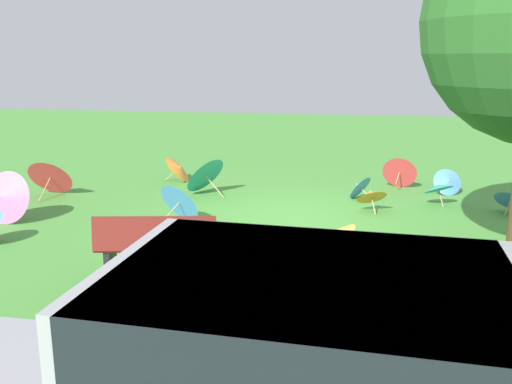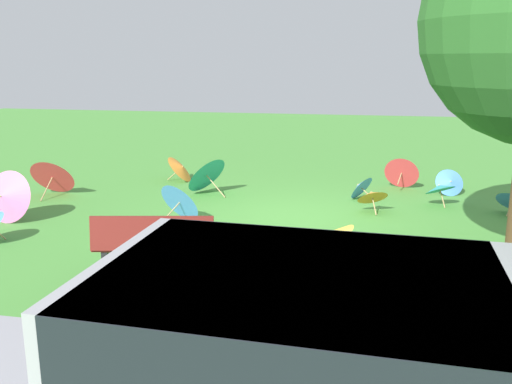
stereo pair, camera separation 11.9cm
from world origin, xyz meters
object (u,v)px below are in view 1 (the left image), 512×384
van_dark (427,372)px  parasol_teal_3 (438,187)px  parasol_blue_0 (182,200)px  parasol_blue_1 (448,182)px  parasol_blue_3 (359,186)px  parasol_red_2 (400,171)px  parasol_pink_1 (3,197)px  parasol_blue_2 (511,199)px  parasol_yellow_0 (331,236)px  park_bench (157,246)px  parasol_red_3 (52,174)px  parasol_orange_2 (371,195)px  parasol_orange_1 (179,168)px  parasol_teal_0 (203,173)px

van_dark → parasol_teal_3: van_dark is taller
parasol_blue_0 → parasol_blue_1: (-5.04, -2.97, -0.11)m
parasol_blue_1 → parasol_blue_3: size_ratio=0.94×
parasol_red_2 → parasol_pink_1: size_ratio=0.85×
parasol_red_2 → parasol_teal_3: bearing=112.9°
parasol_blue_2 → parasol_yellow_0: bearing=44.6°
van_dark → park_bench: (3.06, -3.26, -0.45)m
parasol_blue_0 → parasol_red_3: size_ratio=0.99×
parasol_orange_2 → parasol_teal_3: (-1.32, -0.73, 0.04)m
parasol_red_3 → van_dark: bearing=133.5°
van_dark → parasol_yellow_0: size_ratio=6.12×
parasol_orange_1 → parasol_pink_1: parasol_pink_1 is taller
parasol_blue_2 → parasol_orange_1: 7.28m
parasol_blue_0 → parasol_teal_3: bearing=-157.4°
park_bench → parasol_blue_2: park_bench is taller
parasol_teal_0 → parasol_orange_1: 1.47m
parasol_orange_2 → parasol_teal_3: bearing=-151.2°
park_bench → parasol_pink_1: 4.07m
park_bench → parasol_red_2: size_ratio=1.96×
park_bench → parasol_blue_0: park_bench is taller
parasol_red_2 → parasol_blue_2: parasol_red_2 is taller
parasol_blue_2 → parasol_orange_1: size_ratio=1.00×
parasol_red_2 → parasol_blue_2: (-1.93, 1.86, -0.10)m
van_dark → parasol_red_2: size_ratio=5.51×
parasol_blue_3 → parasol_teal_3: bearing=170.2°
parasol_yellow_0 → parasol_red_2: bearing=-104.4°
parasol_orange_1 → parasol_blue_0: bearing=109.1°
parasol_orange_2 → parasol_blue_3: 1.03m
parasol_blue_0 → parasol_teal_3: size_ratio=1.19×
parasol_blue_2 → parasol_orange_1: bearing=-12.7°
parasol_red_2 → parasol_teal_0: 4.48m
parasol_red_2 → parasol_blue_3: 1.55m
parasol_red_2 → parasol_red_3: 7.70m
parasol_blue_2 → parasol_red_2: bearing=-44.0°
parasol_pink_1 → parasol_orange_1: bearing=-116.3°
parasol_blue_3 → parasol_pink_1: size_ratio=0.72×
parasol_pink_1 → parasol_teal_3: bearing=-160.8°
parasol_blue_2 → parasol_teal_0: bearing=-4.2°
parasol_teal_0 → parasol_pink_1: 4.02m
parasol_blue_0 → parasol_orange_1: 3.39m
parasol_yellow_0 → parasol_blue_1: parasol_yellow_0 is taller
park_bench → parasol_red_2: (-3.54, -6.16, -0.08)m
van_dark → parasol_pink_1: bearing=-38.0°
parasol_yellow_0 → park_bench: bearing=26.2°
parasol_orange_1 → parasol_orange_2: bearing=156.3°
parasol_blue_1 → parasol_orange_2: 2.42m
parasol_yellow_0 → parasol_orange_1: (3.87, -4.79, -0.05)m
parasol_blue_3 → parasol_yellow_0: bearing=84.3°
parasol_yellow_0 → parasol_teal_0: bearing=-51.0°
parasol_blue_3 → parasol_blue_1: bearing=-158.5°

